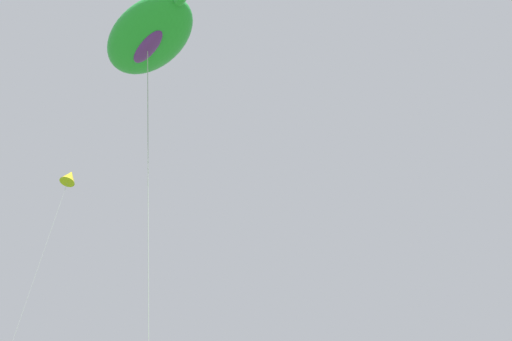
{
  "coord_description": "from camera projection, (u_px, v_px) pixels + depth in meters",
  "views": [
    {
      "loc": [
        -10.96,
        -2.36,
        1.32
      ],
      "look_at": [
        1.18,
        7.44,
        9.99
      ],
      "focal_mm": 44.95,
      "sensor_mm": 36.0,
      "label": 1
    }
  ],
  "objects": [
    {
      "name": "small_kite_bird_shape",
      "position": [
        69.0,
        178.0,
        35.94
      ],
      "size": [
        2.07,
        3.53,
        18.98
      ],
      "rotation": [
        0.0,
        0.0,
        -1.47
      ],
      "color": "yellow",
      "rests_on": "ground"
    },
    {
      "name": "big_show_kite",
      "position": [
        152.0,
        33.0,
        19.52
      ],
      "size": [
        4.71,
        8.84,
        14.93
      ],
      "rotation": [
        0.0,
        0.0,
        1.26
      ],
      "color": "green",
      "rests_on": "ground"
    }
  ]
}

